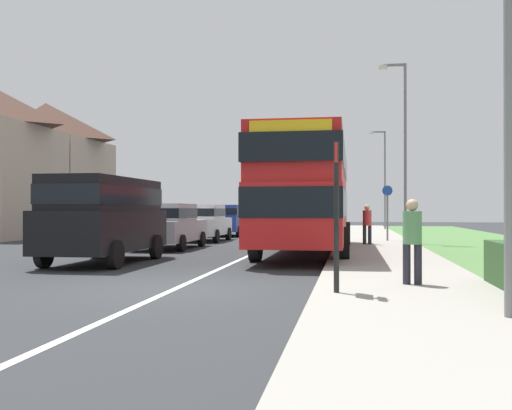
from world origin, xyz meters
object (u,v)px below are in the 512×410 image
at_px(street_lamp_near, 499,11).
at_px(street_lamp_mid, 403,141).
at_px(double_decker_bus, 307,190).
at_px(street_lamp_far, 383,173).
at_px(parked_car_blue, 227,219).
at_px(pedestrian_walking_away, 367,222).
at_px(parked_car_silver, 169,224).
at_px(pedestrian_at_stop, 412,237).
at_px(parked_van_black, 105,213).
at_px(cycle_route_sign, 387,211).
at_px(bus_stop_sign, 336,206).
at_px(parked_car_white, 204,221).

height_order(street_lamp_near, street_lamp_mid, street_lamp_mid).
distance_m(double_decker_bus, street_lamp_far, 22.66).
relative_size(double_decker_bus, parked_car_blue, 2.63).
height_order(parked_car_blue, pedestrian_walking_away, parked_car_blue).
xyz_separation_m(parked_car_silver, pedestrian_at_stop, (7.85, -10.21, 0.05)).
bearing_deg(parked_van_black, parked_car_blue, 90.37).
relative_size(parked_car_blue, pedestrian_walking_away, 2.50).
bearing_deg(parked_car_silver, street_lamp_mid, 22.50).
distance_m(street_lamp_near, street_lamp_far, 33.94).
height_order(parked_van_black, street_lamp_mid, street_lamp_mid).
height_order(street_lamp_mid, street_lamp_far, street_lamp_mid).
height_order(cycle_route_sign, street_lamp_mid, street_lamp_mid).
height_order(pedestrian_walking_away, street_lamp_far, street_lamp_far).
xyz_separation_m(street_lamp_near, street_lamp_far, (0.32, 33.94, 0.01)).
relative_size(double_decker_bus, parked_car_silver, 2.43).
relative_size(double_decker_bus, pedestrian_at_stop, 6.58).
xyz_separation_m(pedestrian_walking_away, bus_stop_sign, (-0.84, -13.57, 0.56)).
xyz_separation_m(parked_van_black, bus_stop_sign, (6.49, -5.58, 0.16)).
relative_size(parked_car_white, street_lamp_near, 0.61).
bearing_deg(double_decker_bus, bus_stop_sign, -82.93).
height_order(parked_van_black, pedestrian_at_stop, parked_van_black).
distance_m(bus_stop_sign, street_lamp_mid, 15.57).
xyz_separation_m(parked_car_silver, street_lamp_mid, (8.85, 3.66, 3.38)).
bearing_deg(cycle_route_sign, parked_van_black, -127.43).
bearing_deg(parked_van_black, street_lamp_far, 71.41).
xyz_separation_m(pedestrian_walking_away, street_lamp_mid, (1.49, 1.58, 3.33)).
height_order(double_decker_bus, cycle_route_sign, double_decker_bus).
distance_m(parked_car_blue, cycle_route_sign, 10.21).
distance_m(double_decker_bus, cycle_route_sign, 7.29).
xyz_separation_m(parked_car_white, pedestrian_walking_away, (7.35, -3.20, 0.05)).
bearing_deg(double_decker_bus, cycle_route_sign, 65.63).
xyz_separation_m(bus_stop_sign, street_lamp_far, (2.42, 32.06, 2.48)).
height_order(parked_car_white, bus_stop_sign, bus_stop_sign).
bearing_deg(street_lamp_mid, street_lamp_far, 89.69).
height_order(parked_car_white, parked_car_blue, parked_car_blue).
xyz_separation_m(pedestrian_at_stop, bus_stop_sign, (-1.33, -1.27, 0.56)).
xyz_separation_m(parked_van_black, parked_car_blue, (-0.11, 16.63, -0.44)).
bearing_deg(pedestrian_walking_away, street_lamp_far, 85.11).
height_order(parked_van_black, bus_stop_sign, bus_stop_sign).
relative_size(cycle_route_sign, street_lamp_near, 0.36).
bearing_deg(double_decker_bus, street_lamp_mid, 56.60).
height_order(parked_car_white, street_lamp_near, street_lamp_near).
bearing_deg(double_decker_bus, parked_car_blue, 113.39).
bearing_deg(double_decker_bus, street_lamp_far, 80.74).
distance_m(parked_car_blue, bus_stop_sign, 23.18).
bearing_deg(street_lamp_mid, parked_car_silver, -157.50).
distance_m(parked_van_black, parked_car_blue, 16.64).
bearing_deg(parked_car_silver, street_lamp_near, -57.18).
height_order(parked_car_silver, bus_stop_sign, bus_stop_sign).
relative_size(pedestrian_at_stop, bus_stop_sign, 0.64).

